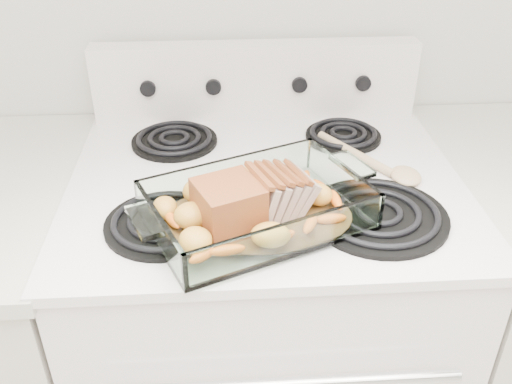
{
  "coord_description": "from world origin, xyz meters",
  "views": [
    {
      "loc": [
        -0.08,
        0.67,
        1.52
      ],
      "look_at": [
        -0.03,
        1.51,
        0.99
      ],
      "focal_mm": 40.0,
      "sensor_mm": 36.0,
      "label": 1
    }
  ],
  "objects": [
    {
      "name": "roast_vegetables",
      "position": [
        -0.03,
        1.52,
        0.97
      ],
      "size": [
        0.35,
        0.19,
        0.04
      ],
      "rotation": [
        0.0,
        0.0,
        -0.4
      ],
      "color": "orange",
      "rests_on": "baking_dish"
    },
    {
      "name": "pork_roast",
      "position": [
        -0.05,
        1.49,
        0.99
      ],
      "size": [
        0.21,
        0.1,
        0.08
      ],
      "rotation": [
        0.0,
        0.0,
        -0.28
      ],
      "color": "brown",
      "rests_on": "baking_dish"
    },
    {
      "name": "baking_dish",
      "position": [
        -0.03,
        1.49,
        0.96
      ],
      "size": [
        0.36,
        0.24,
        0.07
      ],
      "rotation": [
        0.0,
        0.0,
        0.4
      ],
      "color": "white",
      "rests_on": "electric_range"
    },
    {
      "name": "wooden_spoon",
      "position": [
        0.24,
        1.66,
        0.94
      ],
      "size": [
        0.18,
        0.23,
        0.02
      ],
      "rotation": [
        0.0,
        0.0,
        0.57
      ],
      "color": "tan",
      "rests_on": "electric_range"
    },
    {
      "name": "electric_range",
      "position": [
        0.0,
        1.66,
        0.48
      ],
      "size": [
        0.78,
        0.7,
        1.12
      ],
      "color": "white",
      "rests_on": "ground"
    }
  ]
}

